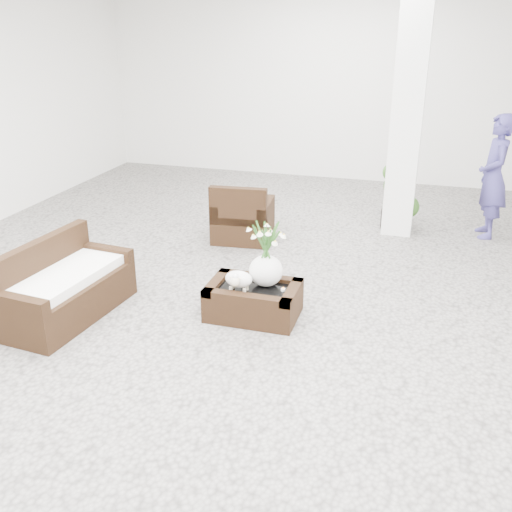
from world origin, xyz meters
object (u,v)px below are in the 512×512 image
(loveseat, at_px, (65,281))
(topiary, at_px, (399,172))
(coffee_table, at_px, (253,302))
(armchair, at_px, (243,211))

(loveseat, relative_size, topiary, 0.87)
(topiary, bearing_deg, loveseat, -128.76)
(coffee_table, distance_m, armchair, 2.25)
(armchair, bearing_deg, loveseat, 63.19)
(coffee_table, bearing_deg, topiary, 69.89)
(loveseat, height_order, topiary, topiary)
(coffee_table, xyz_separation_m, armchair, (-0.79, 2.09, 0.24))
(loveseat, bearing_deg, coffee_table, -68.16)
(loveseat, bearing_deg, topiary, -33.26)
(loveseat, xyz_separation_m, topiary, (2.95, 3.68, 0.44))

